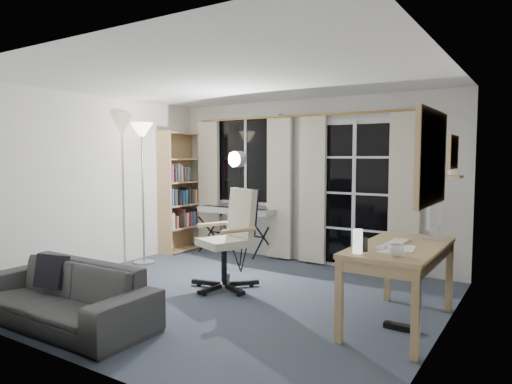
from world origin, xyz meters
TOP-DOWN VIEW (x-y plane):
  - floor at (0.00, 0.00)m, footprint 4.50×4.00m
  - window at (-1.05, 1.97)m, footprint 1.20×0.08m
  - french_door at (0.75, 1.97)m, footprint 1.32×0.09m
  - curtains at (-0.14, 1.88)m, footprint 3.60×0.07m
  - bookshelf at (-2.13, 1.62)m, footprint 0.35×0.93m
  - torchiere_lamp at (-1.93, 0.58)m, footprint 0.40×0.40m
  - keyboard_piano at (-1.07, 1.70)m, footprint 1.30×0.63m
  - studio_light at (-0.56, 1.01)m, footprint 0.33×0.33m
  - office_chair at (-0.12, 0.30)m, footprint 0.82×0.83m
  - desk at (1.88, 0.11)m, footprint 0.72×1.41m
  - monitor at (2.08, 0.56)m, footprint 0.18×0.54m
  - desk_clutter at (1.81, -0.12)m, footprint 0.45×0.85m
  - mug at (1.98, -0.39)m, footprint 0.12×0.10m
  - wall_mirror at (2.22, -0.35)m, footprint 0.04×0.94m
  - framed_print at (2.23, 0.55)m, footprint 0.03×0.42m
  - wall_shelf at (2.16, 1.05)m, footprint 0.16×0.30m
  - sofa at (-0.78, -1.55)m, footprint 1.92×0.58m

SIDE VIEW (x-z plane):
  - floor at x=0.00m, z-range -0.02..0.00m
  - sofa at x=-0.78m, z-range 0.00..0.75m
  - desk_clutter at x=1.81m, z-range 0.11..1.07m
  - desk at x=1.88m, z-range 0.28..1.04m
  - office_chair at x=-0.12m, z-range 0.10..1.28m
  - keyboard_piano at x=-1.07m, z-range 0.24..1.18m
  - mug at x=1.98m, z-range 0.75..0.88m
  - bookshelf at x=-2.13m, z-range -0.05..1.92m
  - french_door at x=0.75m, z-range -0.03..2.08m
  - monitor at x=2.08m, z-range 0.80..1.27m
  - curtains at x=-0.14m, z-range 0.03..2.16m
  - studio_light at x=-0.56m, z-range 0.50..2.17m
  - wall_shelf at x=2.16m, z-range 1.32..1.50m
  - window at x=-1.05m, z-range 0.80..2.20m
  - wall_mirror at x=2.22m, z-range 1.18..1.92m
  - framed_print at x=2.23m, z-range 1.44..1.76m
  - torchiere_lamp at x=-1.93m, z-range 0.62..2.66m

